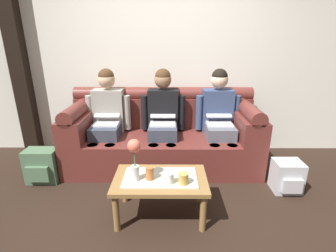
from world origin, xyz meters
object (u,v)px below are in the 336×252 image
at_px(couch, 163,137).
at_px(backpack_right, 287,177).
at_px(flower_vase, 134,155).
at_px(backpack_left, 42,166).
at_px(person_left, 107,115).
at_px(coffee_table, 160,183).
at_px(person_middle, 163,115).
at_px(cup_near_left, 150,173).
at_px(person_right, 219,115).
at_px(cup_near_right, 169,178).
at_px(cup_far_center, 183,178).

distance_m(couch, backpack_right, 1.50).
relative_size(flower_vase, backpack_left, 0.97).
distance_m(person_left, flower_vase, 1.19).
height_order(coffee_table, backpack_right, coffee_table).
height_order(person_middle, backpack_left, person_middle).
relative_size(couch, cup_near_left, 20.04).
height_order(coffee_table, backpack_left, coffee_table).
distance_m(person_right, coffee_table, 1.29).
height_order(cup_near_left, cup_near_right, cup_near_left).
xyz_separation_m(person_right, cup_near_right, (-0.61, -1.15, -0.21)).
distance_m(person_middle, cup_near_left, 1.10).
bearing_deg(coffee_table, person_right, 56.29).
bearing_deg(backpack_right, cup_near_left, -162.93).
relative_size(couch, cup_far_center, 24.18).
distance_m(cup_near_right, cup_far_center, 0.12).
bearing_deg(person_left, cup_near_right, -55.84).
bearing_deg(coffee_table, backpack_left, 157.15).
height_order(couch, coffee_table, couch).
xyz_separation_m(cup_far_center, backpack_right, (1.14, 0.51, -0.28)).
bearing_deg(cup_near_right, coffee_table, 128.38).
xyz_separation_m(couch, person_left, (-0.70, -0.00, 0.29)).
xyz_separation_m(person_middle, person_right, (0.70, -0.00, 0.00)).
bearing_deg(cup_near_left, backpack_right, 17.07).
height_order(coffee_table, flower_vase, flower_vase).
bearing_deg(backpack_right, cup_far_center, -155.97).
distance_m(cup_near_left, backpack_left, 1.44).
relative_size(person_left, coffee_table, 1.47).
xyz_separation_m(person_middle, cup_near_left, (-0.09, -1.08, -0.20)).
bearing_deg(cup_far_center, flower_vase, 172.28).
relative_size(person_right, coffee_table, 1.47).
relative_size(couch, flower_vase, 6.18).
relative_size(cup_near_left, backpack_right, 0.34).
bearing_deg(backpack_left, person_right, 12.81).
bearing_deg(person_right, couch, 179.66).
bearing_deg(person_left, cup_far_center, -52.04).
xyz_separation_m(person_left, cup_near_left, (0.61, -1.08, -0.20)).
bearing_deg(person_middle, cup_far_center, -80.12).
bearing_deg(cup_far_center, person_left, 127.96).
height_order(person_middle, cup_near_right, person_middle).
height_order(couch, person_left, person_left).
distance_m(flower_vase, cup_near_left, 0.22).
height_order(couch, person_right, person_right).
xyz_separation_m(backpack_left, backpack_right, (2.70, -0.17, -0.03)).
height_order(couch, backpack_left, couch).
bearing_deg(person_right, person_left, 180.00).
distance_m(person_middle, flower_vase, 1.11).
bearing_deg(flower_vase, couch, 79.06).
bearing_deg(flower_vase, person_middle, 79.02).
height_order(couch, flower_vase, couch).
bearing_deg(backpack_left, person_middle, 18.95).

